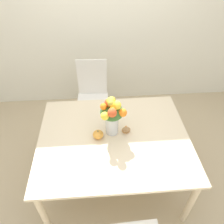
{
  "coord_description": "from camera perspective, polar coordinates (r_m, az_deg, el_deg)",
  "views": [
    {
      "loc": [
        -0.13,
        -1.44,
        2.32
      ],
      "look_at": [
        -0.01,
        0.07,
        0.99
      ],
      "focal_mm": 35.0,
      "sensor_mm": 36.0,
      "label": 1
    }
  ],
  "objects": [
    {
      "name": "ground_plane",
      "position": [
        2.74,
        0.39,
        -16.67
      ],
      "size": [
        12.0,
        12.0,
        0.0
      ],
      "primitive_type": "plane",
      "color": "tan"
    },
    {
      "name": "wall_back",
      "position": [
        3.21,
        -2.01,
        23.76
      ],
      "size": [
        8.0,
        0.06,
        2.7
      ],
      "color": "silver",
      "rests_on": "ground_plane"
    },
    {
      "name": "dining_table",
      "position": [
        2.21,
        0.47,
        -7.7
      ],
      "size": [
        1.47,
        1.19,
        0.73
      ],
      "color": "beige",
      "rests_on": "ground_plane"
    },
    {
      "name": "flower_vase",
      "position": [
        2.03,
        0.01,
        -0.67
      ],
      "size": [
        0.24,
        0.26,
        0.41
      ],
      "color": "silver",
      "rests_on": "dining_table"
    },
    {
      "name": "pumpkin",
      "position": [
        2.12,
        -3.66,
        -5.86
      ],
      "size": [
        0.1,
        0.1,
        0.09
      ],
      "color": "gold",
      "rests_on": "dining_table"
    },
    {
      "name": "turkey_figurine",
      "position": [
        2.18,
        3.7,
        -4.37
      ],
      "size": [
        0.08,
        0.11,
        0.07
      ],
      "color": "#A87A4C",
      "rests_on": "dining_table"
    },
    {
      "name": "dining_chair_near_window",
      "position": [
        3.03,
        -5.06,
        4.26
      ],
      "size": [
        0.44,
        0.44,
        0.99
      ],
      "rotation": [
        0.0,
        0.0,
        -0.05
      ],
      "color": "white",
      "rests_on": "ground_plane"
    }
  ]
}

